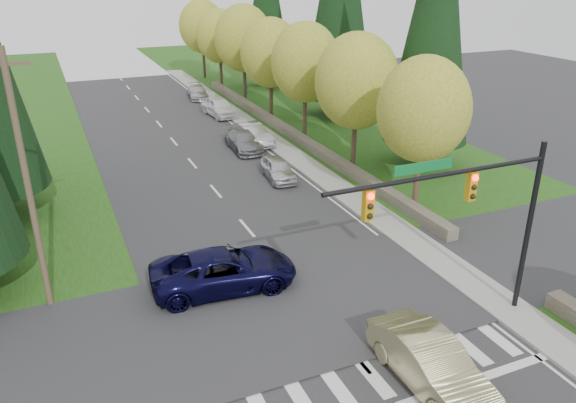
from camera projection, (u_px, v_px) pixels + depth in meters
grass_east at (409, 167)px, 37.25m from camera, size 14.00×110.00×0.06m
cross_street at (310, 303)px, 22.36m from camera, size 120.00×8.00×0.10m
sidewalk_east at (313, 169)px, 36.69m from camera, size 1.80×80.00×0.13m
curb_east at (301, 171)px, 36.38m from camera, size 0.20×80.00×0.13m
stone_wall_north at (288, 131)px, 43.95m from camera, size 0.70×40.00×0.70m
traffic_signal at (473, 203)px, 19.06m from camera, size 8.70×0.37×6.80m
utility_pole at (27, 184)px, 20.24m from camera, size 1.60×0.24×10.00m
decid_tree_0 at (424, 110)px, 28.62m from camera, size 4.80×4.80×8.37m
decid_tree_1 at (357, 81)px, 34.48m from camera, size 5.20×5.20×8.80m
decid_tree_2 at (305, 62)px, 40.27m from camera, size 5.00×5.00×8.82m
decid_tree_3 at (271, 53)px, 46.31m from camera, size 5.00×5.00×8.55m
decid_tree_4 at (243, 38)px, 52.10m from camera, size 5.40×5.40×9.18m
decid_tree_5 at (219, 36)px, 58.14m from camera, size 4.80×4.80×8.30m
decid_tree_6 at (202, 26)px, 63.96m from camera, size 5.20×5.20×8.86m
conifer_e_a at (436, 12)px, 33.80m from camera, size 5.44×5.44×17.80m
sedan_champagne at (430, 363)px, 17.73m from camera, size 1.81×5.04×1.65m
suv_navy at (224, 270)px, 23.11m from camera, size 6.23×3.28×1.67m
parked_car_a at (278, 169)px, 34.98m from camera, size 1.93×3.99×1.31m
parked_car_b at (244, 141)px, 40.42m from camera, size 2.08×4.76×1.36m
parked_car_c at (252, 134)px, 41.72m from camera, size 2.06×4.80×1.54m
parked_car_d at (219, 107)px, 49.48m from camera, size 2.41×4.98×1.64m
parked_car_e at (198, 92)px, 56.06m from camera, size 2.34×4.53×1.25m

